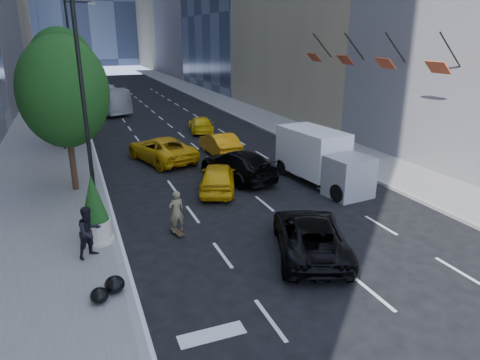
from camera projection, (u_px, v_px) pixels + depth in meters
name	position (u px, v px, depth m)	size (l,w,h in m)	color
ground	(284.00, 243.00, 16.27)	(160.00, 160.00, 0.00)	black
sidewalk_left	(49.00, 121.00, 39.56)	(6.00, 120.00, 0.15)	slate
sidewalk_right	(240.00, 109.00, 46.18)	(4.00, 120.00, 0.15)	slate
lamp_near	(87.00, 84.00, 15.75)	(2.13, 0.22, 10.00)	black
lamp_far	(74.00, 60.00, 31.62)	(2.13, 0.22, 10.00)	black
tree_near	(64.00, 93.00, 20.12)	(4.20, 4.20, 7.46)	#312313
tree_mid	(63.00, 70.00, 28.82)	(4.50, 4.50, 7.99)	#312313
tree_far	(63.00, 68.00, 40.51)	(3.90, 3.90, 6.92)	#312313
traffic_signal	(71.00, 67.00, 47.96)	(2.48, 0.53, 5.20)	black
facade_flags	(366.00, 58.00, 26.83)	(1.85, 13.30, 2.05)	black
skateboarder	(177.00, 215.00, 16.74)	(0.63, 0.41, 1.72)	#6E6745
black_sedan_lincoln	(310.00, 235.00, 15.34)	(2.35, 5.10, 1.42)	black
black_sedan_mercedes	(238.00, 165.00, 23.49)	(2.20, 5.41, 1.57)	black
taxi_a	(218.00, 177.00, 21.62)	(1.73, 4.29, 1.46)	#DEA90B
taxi_b	(220.00, 144.00, 28.30)	(1.56, 4.48, 1.48)	orange
taxi_c	(161.00, 149.00, 26.79)	(2.57, 5.58, 1.55)	#DBA20B
taxi_d	(201.00, 124.00, 35.12)	(1.76, 4.32, 1.25)	yellow
city_bus	(94.00, 98.00, 44.17)	(2.42, 10.34, 2.88)	silver
box_truck	(321.00, 158.00, 22.45)	(2.76, 6.04, 2.79)	silver
pedestrian_a	(89.00, 232.00, 14.73)	(0.90, 0.70, 1.86)	black
pedestrian_b	(65.00, 137.00, 29.16)	(0.98, 0.41, 1.67)	black
planter_shrub	(95.00, 211.00, 15.72)	(1.09, 1.09, 2.61)	beige
garbage_bags	(109.00, 289.00, 12.63)	(1.04, 1.00, 0.51)	black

